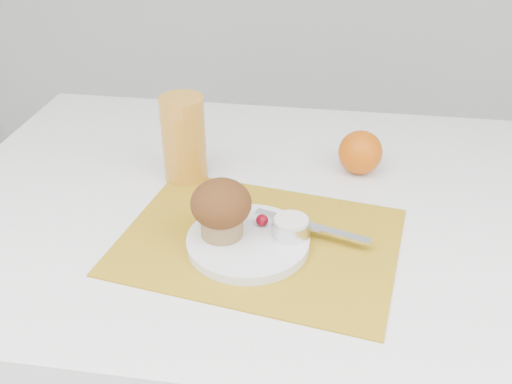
# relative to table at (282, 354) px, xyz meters

# --- Properties ---
(table) EXTENTS (1.20, 0.80, 0.75)m
(table) POSITION_rel_table_xyz_m (0.00, 0.00, 0.00)
(table) COLOR white
(table) RESTS_ON ground
(placemat) EXTENTS (0.46, 0.37, 0.00)m
(placemat) POSITION_rel_table_xyz_m (-0.03, -0.12, 0.38)
(placemat) COLOR #AE8318
(placemat) RESTS_ON table
(plate) EXTENTS (0.23, 0.23, 0.01)m
(plate) POSITION_rel_table_xyz_m (-0.05, -0.14, 0.39)
(plate) COLOR white
(plate) RESTS_ON placemat
(ramekin) EXTENTS (0.06, 0.06, 0.03)m
(ramekin) POSITION_rel_table_xyz_m (0.02, -0.12, 0.41)
(ramekin) COLOR silver
(ramekin) RESTS_ON plate
(cream) EXTENTS (0.07, 0.07, 0.01)m
(cream) POSITION_rel_table_xyz_m (0.02, -0.12, 0.42)
(cream) COLOR silver
(cream) RESTS_ON ramekin
(raspberry_near) EXTENTS (0.02, 0.02, 0.02)m
(raspberry_near) POSITION_rel_table_xyz_m (-0.03, -0.10, 0.40)
(raspberry_near) COLOR #55020C
(raspberry_near) RESTS_ON plate
(raspberry_far) EXTENTS (0.02, 0.02, 0.02)m
(raspberry_far) POSITION_rel_table_xyz_m (-0.00, -0.11, 0.40)
(raspberry_far) COLOR #500216
(raspberry_far) RESTS_ON plate
(butter_knife) EXTENTS (0.18, 0.07, 0.00)m
(butter_knife) POSITION_rel_table_xyz_m (0.05, -0.10, 0.40)
(butter_knife) COLOR silver
(butter_knife) RESTS_ON plate
(orange) EXTENTS (0.08, 0.08, 0.08)m
(orange) POSITION_rel_table_xyz_m (0.12, 0.12, 0.42)
(orange) COLOR #CD5507
(orange) RESTS_ON table
(juice_glass) EXTENTS (0.10, 0.10, 0.16)m
(juice_glass) POSITION_rel_table_xyz_m (-0.19, 0.05, 0.45)
(juice_glass) COLOR orange
(juice_glass) RESTS_ON table
(muffin) EXTENTS (0.09, 0.09, 0.09)m
(muffin) POSITION_rel_table_xyz_m (-0.09, -0.13, 0.44)
(muffin) COLOR #9C7A4B
(muffin) RESTS_ON plate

